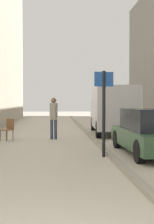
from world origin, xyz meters
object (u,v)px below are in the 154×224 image
(street_sign_post, at_px, (104,106))
(cafe_chair_near_window, at_px, (8,128))
(pedestrian_main_foreground, at_px, (54,115))
(delivery_van, at_px, (113,109))
(parked_car, at_px, (152,132))

(street_sign_post, distance_m, cafe_chair_near_window, 5.63)
(pedestrian_main_foreground, bearing_deg, delivery_van, -127.05)
(parked_car, height_order, street_sign_post, street_sign_post)
(delivery_van, distance_m, parked_car, 6.44)
(pedestrian_main_foreground, xyz_separation_m, delivery_van, (3.07, 2.23, 0.23))
(delivery_van, bearing_deg, pedestrian_main_foreground, -140.64)
(pedestrian_main_foreground, bearing_deg, street_sign_post, 125.38)
(parked_car, distance_m, street_sign_post, 1.87)
(delivery_van, relative_size, cafe_chair_near_window, 6.06)
(pedestrian_main_foreground, xyz_separation_m, cafe_chair_near_window, (-1.96, -0.31, -0.53))
(delivery_van, height_order, cafe_chair_near_window, delivery_van)
(pedestrian_main_foreground, xyz_separation_m, street_sign_post, (1.54, -4.62, 0.47))
(pedestrian_main_foreground, height_order, delivery_van, delivery_van)
(delivery_van, relative_size, street_sign_post, 2.19)
(pedestrian_main_foreground, relative_size, parked_car, 0.44)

